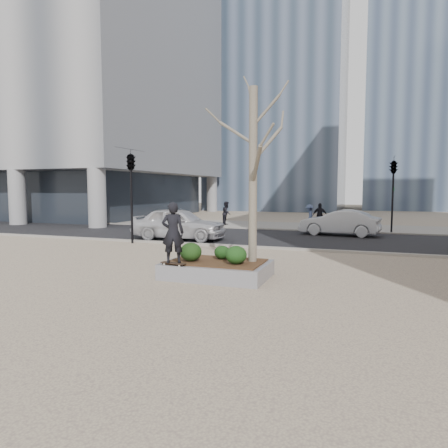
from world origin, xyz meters
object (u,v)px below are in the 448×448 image
(police_car, at_px, (179,224))
(skateboard, at_px, (173,264))
(skateboarder, at_px, (173,233))
(planter, at_px, (217,270))

(police_car, bearing_deg, skateboard, -156.78)
(skateboard, height_order, police_car, police_car)
(skateboarder, distance_m, police_car, 9.26)
(planter, height_order, police_car, police_car)
(planter, relative_size, skateboarder, 1.75)
(police_car, bearing_deg, skateboarder, -156.78)
(skateboard, xyz_separation_m, skateboarder, (0.00, 0.00, 0.89))
(skateboarder, height_order, police_car, skateboarder)
(skateboard, relative_size, police_car, 0.16)
(skateboard, bearing_deg, police_car, 124.55)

